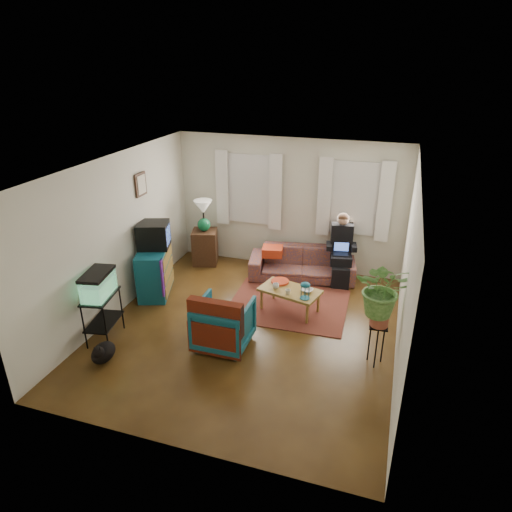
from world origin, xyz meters
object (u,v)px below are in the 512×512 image
(coffee_table, at_px, (290,300))
(aquarium_stand, at_px, (103,317))
(side_table, at_px, (205,247))
(plant_stand, at_px, (376,344))
(armchair, at_px, (224,321))
(dresser, at_px, (155,271))
(sofa, at_px, (302,259))

(coffee_table, bearing_deg, aquarium_stand, -131.84)
(side_table, xyz_separation_m, plant_stand, (3.62, -2.38, -0.04))
(armchair, height_order, coffee_table, armchair)
(dresser, relative_size, aquarium_stand, 1.29)
(side_table, distance_m, aquarium_stand, 3.03)
(coffee_table, height_order, plant_stand, plant_stand)
(sofa, distance_m, dresser, 2.78)
(armchair, distance_m, coffee_table, 1.44)
(sofa, xyz_separation_m, dresser, (-2.40, -1.41, 0.04))
(sofa, bearing_deg, plant_stand, -66.89)
(sofa, distance_m, plant_stand, 2.81)
(sofa, height_order, side_table, sofa)
(dresser, bearing_deg, plant_stand, -31.45)
(sofa, relative_size, dresser, 2.09)
(side_table, height_order, coffee_table, side_table)
(aquarium_stand, relative_size, coffee_table, 0.75)
(dresser, height_order, aquarium_stand, dresser)
(side_table, bearing_deg, sofa, -1.41)
(side_table, relative_size, coffee_table, 0.72)
(sofa, distance_m, armchair, 2.62)
(dresser, height_order, coffee_table, dresser)
(side_table, height_order, aquarium_stand, aquarium_stand)
(aquarium_stand, bearing_deg, side_table, 72.62)
(sofa, xyz_separation_m, armchair, (-0.62, -2.55, 0.01))
(sofa, xyz_separation_m, plant_stand, (1.57, -2.33, -0.08))
(armchair, relative_size, plant_stand, 1.26)
(sofa, xyz_separation_m, coffee_table, (0.08, -1.31, -0.19))
(dresser, bearing_deg, coffee_table, -16.00)
(side_table, height_order, dresser, dresser)
(sofa, bearing_deg, armchair, -114.40)
(dresser, distance_m, coffee_table, 2.49)
(sofa, height_order, plant_stand, sofa)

